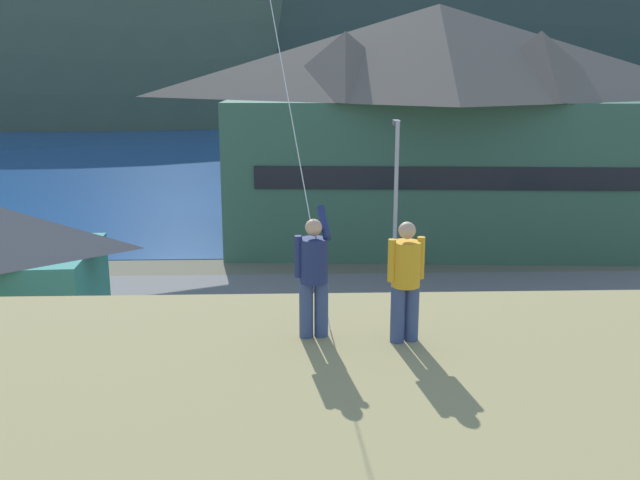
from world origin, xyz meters
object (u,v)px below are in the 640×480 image
parking_light_pole (396,202)px  moored_boat_wharfside (259,196)px  parked_car_corner_spot (454,328)px  harbor_lodge (435,118)px  person_kite_flyer (313,273)px  storage_shed_waterside (354,197)px  person_companion (406,278)px  parked_car_front_row_silver (622,324)px  wharf_dock (311,192)px  parked_car_front_row_red (194,383)px

parking_light_pole → moored_boat_wharfside: bearing=106.9°
moored_boat_wharfside → parked_car_corner_spot: moored_boat_wharfside is taller
parking_light_pole → parked_car_corner_spot: bearing=-75.1°
harbor_lodge → moored_boat_wharfside: (-9.99, 9.67, -5.98)m
parking_light_pole → person_kite_flyer: bearing=-101.6°
moored_boat_wharfside → harbor_lodge: bearing=-44.1°
person_kite_flyer → storage_shed_waterside: bearing=84.3°
storage_shed_waterside → moored_boat_wharfside: (-5.70, 9.04, -1.57)m
parking_light_pole → person_companion: bearing=-97.5°
harbor_lodge → storage_shed_waterside: harbor_lodge is taller
moored_boat_wharfside → parked_car_front_row_silver: (13.49, -25.85, 0.34)m
parking_light_pole → wharf_dock: bearing=96.6°
harbor_lodge → parked_car_corner_spot: (-2.26, -16.36, -5.63)m
parked_car_front_row_silver → person_companion: person_companion is taller
parking_light_pole → person_kite_flyer: size_ratio=3.98×
parked_car_front_row_silver → parking_light_pole: (-7.12, 4.93, 3.27)m
parked_car_corner_spot → parked_car_front_row_red: (-8.12, -3.94, 0.00)m
parked_car_front_row_silver → person_kite_flyer: (-10.77, -12.80, 5.77)m
parking_light_pole → person_companion: size_ratio=4.25×
wharf_dock → person_kite_flyer: person_kite_flyer is taller
storage_shed_waterside → parked_car_corner_spot: size_ratio=1.39×
parked_car_front_row_silver → parked_car_front_row_red: size_ratio=1.02×
parked_car_front_row_red → parking_light_pole: 11.77m
wharf_dock → parked_car_front_row_silver: (9.93, -29.10, 0.71)m
parked_car_front_row_red → wharf_dock: bearing=83.2°
moored_boat_wharfside → parked_car_front_row_silver: 29.16m
storage_shed_waterside → parked_car_front_row_red: size_ratio=1.39×
parked_car_front_row_silver → parking_light_pole: bearing=145.3°
harbor_lodge → parked_car_front_row_silver: size_ratio=5.46×
moored_boat_wharfside → parked_car_front_row_red: 29.98m
storage_shed_waterside → parked_car_front_row_silver: 18.56m
parked_car_front_row_red → person_companion: 11.47m
moored_boat_wharfside → parked_car_corner_spot: bearing=-73.5°
storage_shed_waterside → parked_car_front_row_silver: storage_shed_waterside is taller
storage_shed_waterside → parking_light_pole: (0.67, -11.87, 2.05)m
parked_car_corner_spot → person_kite_flyer: person_kite_flyer is taller
moored_boat_wharfside → parked_car_front_row_red: moored_boat_wharfside is taller
parked_car_front_row_red → storage_shed_waterside: bearing=73.8°
moored_boat_wharfside → parked_car_front_row_silver: size_ratio=1.78×
person_companion → person_kite_flyer: bearing=170.1°
wharf_dock → parked_car_front_row_silver: 30.75m
parked_car_front_row_silver → parked_car_corner_spot: same height
parked_car_corner_spot → parking_light_pole: parking_light_pole is taller
storage_shed_waterside → person_companion: size_ratio=3.40×
harbor_lodge → parked_car_corner_spot: size_ratio=5.54×
parked_car_front_row_red → person_kite_flyer: 10.87m
harbor_lodge → parked_car_front_row_silver: 17.48m
parked_car_front_row_red → parking_light_pole: (6.76, 9.06, 3.27)m
parking_light_pole → storage_shed_waterside: bearing=93.2°
parked_car_corner_spot → wharf_dock: bearing=98.1°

